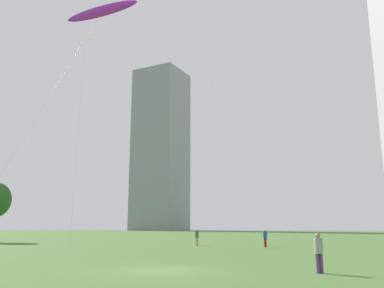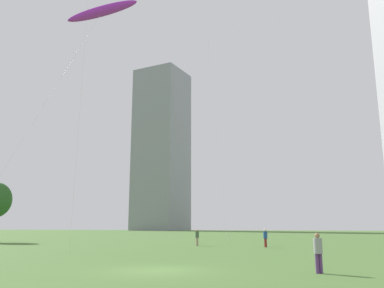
{
  "view_description": "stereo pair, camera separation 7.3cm",
  "coord_description": "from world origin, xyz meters",
  "views": [
    {
      "loc": [
        5.58,
        -18.7,
        2.13
      ],
      "look_at": [
        -0.77,
        11.0,
        8.37
      ],
      "focal_mm": 36.86,
      "sensor_mm": 36.0,
      "label": 1
    },
    {
      "loc": [
        5.65,
        -18.68,
        2.13
      ],
      "look_at": [
        -0.77,
        11.0,
        8.37
      ],
      "focal_mm": 36.86,
      "sensor_mm": 36.0,
      "label": 2
    }
  ],
  "objects": [
    {
      "name": "ground",
      "position": [
        0.0,
        0.0,
        0.0
      ],
      "size": [
        280.0,
        280.0,
        0.0
      ],
      "primitive_type": "plane",
      "color": "#476B30"
    },
    {
      "name": "person_standing_1",
      "position": [
        4.33,
        20.92,
        1.0
      ],
      "size": [
        0.38,
        0.38,
        1.72
      ],
      "rotation": [
        0.0,
        0.0,
        5.27
      ],
      "color": "maroon",
      "rests_on": "ground"
    },
    {
      "name": "person_standing_2",
      "position": [
        7.33,
        0.42,
        1.02
      ],
      "size": [
        0.39,
        0.39,
        1.77
      ],
      "rotation": [
        0.0,
        0.0,
        0.46
      ],
      "color": "#593372",
      "rests_on": "ground"
    },
    {
      "name": "person_standing_3",
      "position": [
        -2.64,
        22.14,
        0.97
      ],
      "size": [
        0.37,
        0.37,
        1.67
      ],
      "rotation": [
        0.0,
        0.0,
        4.24
      ],
      "color": "tan",
      "rests_on": "ground"
    },
    {
      "name": "kite_flying_1",
      "position": [
        -5.47,
        3.88,
        16.38
      ],
      "size": [
        6.7,
        7.46,
        17.51
      ],
      "color": "silver",
      "rests_on": "ground"
    },
    {
      "name": "distant_highrise_0",
      "position": [
        -38.79,
        129.28,
        31.83
      ],
      "size": [
        21.56,
        21.13,
        63.66
      ],
      "primitive_type": "cube",
      "rotation": [
        0.0,
        0.0,
        -0.27
      ],
      "color": "gray",
      "rests_on": "ground"
    }
  ]
}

